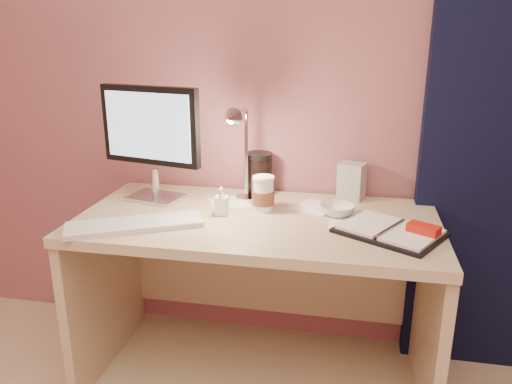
% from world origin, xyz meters
% --- Properties ---
extents(room, '(3.50, 3.50, 3.50)m').
position_xyz_m(room, '(0.95, 1.69, 1.14)').
color(room, '#C6B28E').
rests_on(room, ground).
extents(desk, '(1.40, 0.70, 0.73)m').
position_xyz_m(desk, '(0.00, 1.45, 0.50)').
color(desk, tan).
rests_on(desk, ground).
extents(monitor, '(0.45, 0.21, 0.48)m').
position_xyz_m(monitor, '(-0.47, 1.51, 1.02)').
color(monitor, silver).
rests_on(monitor, desk).
extents(keyboard, '(0.51, 0.36, 0.02)m').
position_xyz_m(keyboard, '(-0.42, 1.19, 0.74)').
color(keyboard, silver).
rests_on(keyboard, desk).
extents(planner, '(0.43, 0.40, 0.05)m').
position_xyz_m(planner, '(0.51, 1.30, 0.74)').
color(planner, black).
rests_on(planner, desk).
extents(paper_a, '(0.15, 0.15, 0.00)m').
position_xyz_m(paper_a, '(0.35, 1.38, 0.73)').
color(paper_a, white).
rests_on(paper_a, desk).
extents(paper_b, '(0.22, 0.22, 0.00)m').
position_xyz_m(paper_b, '(0.22, 1.54, 0.73)').
color(paper_b, white).
rests_on(paper_b, desk).
extents(paper_c, '(0.21, 0.21, 0.00)m').
position_xyz_m(paper_c, '(-0.15, 1.53, 0.73)').
color(paper_c, white).
rests_on(paper_c, desk).
extents(coffee_cup, '(0.09, 0.09, 0.14)m').
position_xyz_m(coffee_cup, '(0.01, 1.46, 0.80)').
color(coffee_cup, white).
rests_on(coffee_cup, desk).
extents(clear_cup, '(0.08, 0.08, 0.13)m').
position_xyz_m(clear_cup, '(-0.00, 1.48, 0.80)').
color(clear_cup, white).
rests_on(clear_cup, desk).
extents(bowl, '(0.17, 0.17, 0.04)m').
position_xyz_m(bowl, '(0.31, 1.46, 0.75)').
color(bowl, silver).
rests_on(bowl, desk).
extents(lotion_bottle, '(0.05, 0.06, 0.11)m').
position_xyz_m(lotion_bottle, '(-0.14, 1.39, 0.79)').
color(lotion_bottle, white).
rests_on(lotion_bottle, desk).
extents(dark_jar, '(0.12, 0.12, 0.17)m').
position_xyz_m(dark_jar, '(-0.05, 1.67, 0.81)').
color(dark_jar, black).
rests_on(dark_jar, desk).
extents(product_box, '(0.13, 0.11, 0.16)m').
position_xyz_m(product_box, '(0.36, 1.69, 0.81)').
color(product_box, silver).
rests_on(product_box, desk).
extents(desk_lamp, '(0.11, 0.26, 0.42)m').
position_xyz_m(desk_lamp, '(-0.07, 1.48, 0.99)').
color(desk_lamp, silver).
rests_on(desk_lamp, desk).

